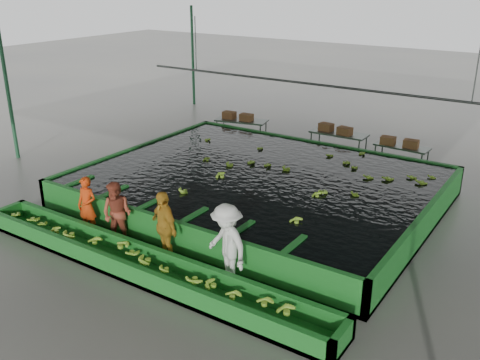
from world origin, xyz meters
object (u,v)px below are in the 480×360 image
Objects in this scene: sorting_trough at (141,264)px; box_stack_right at (399,146)px; packing_table_right at (401,157)px; flotation_tank at (258,187)px; worker_d at (227,245)px; packing_table_mid at (338,145)px; worker_a at (87,206)px; worker_c at (164,227)px; box_stack_left at (238,119)px; box_stack_mid at (335,133)px; packing_table_left at (241,131)px; worker_b at (117,214)px.

box_stack_right reaches higher than sorting_trough.
flotation_tank is at bearing -116.85° from packing_table_right.
worker_d reaches higher than sorting_trough.
box_stack_right reaches higher than packing_table_mid.
box_stack_right is (5.19, 9.47, 0.06)m from worker_a.
box_stack_right reaches higher than flotation_tank.
worker_c is 9.90m from box_stack_left.
box_stack_left reaches higher than box_stack_right.
box_stack_mid is (2.79, 9.42, 0.17)m from worker_a.
worker_a is at bearing -159.58° from worker_d.
box_stack_mid reaches higher than packing_table_mid.
worker_a is 9.95m from packing_table_mid.
box_stack_right is at bearing -1.15° from packing_table_mid.
packing_table_right is at bearing 95.13° from worker_c.
packing_table_left is (-3.80, 9.92, 0.22)m from sorting_trough.
packing_table_mid reaches higher than packing_table_left.
packing_table_mid is 1.62× the size of box_stack_left.
packing_table_right is 6.63m from box_stack_left.
packing_table_mid is (2.90, 9.52, -0.30)m from worker_a.
sorting_trough is 2.79m from worker_a.
worker_a is 2.66m from worker_c.
box_stack_right is at bearing 106.03° from worker_d.
worker_b reaches higher than packing_table_mid.
flotation_tank is 4.32m from worker_c.
flotation_tank is at bearing 110.98° from worker_c.
worker_c is 0.94× the size of worker_d.
worker_a is at bearing -82.63° from packing_table_left.
worker_b is at bearing -75.05° from box_stack_left.
box_stack_mid is 2.40m from box_stack_right.
flotation_tank is at bearing 55.91° from worker_b.
flotation_tank is 6.03× the size of worker_b.
flotation_tank reaches higher than sorting_trough.
packing_table_right is 1.41× the size of box_stack_mid.
sorting_trough is 6.39× the size of worker_a.
flotation_tank is 4.58m from worker_b.
sorting_trough is 10.69m from packing_table_right.
worker_a is 0.85× the size of packing_table_right.
box_stack_left is at bearing -175.75° from packing_table_right.
box_stack_right is at bearing 3.14° from packing_table_left.
worker_c is (2.65, 0.00, 0.11)m from worker_a.
packing_table_right is (2.62, 9.55, -0.47)m from worker_c.
worker_a is 1.20× the size of box_stack_mid.
worker_a is 9.20m from packing_table_left.
packing_table_left is at bearing 89.07° from worker_a.
worker_c is (0.04, -4.30, 0.44)m from flotation_tank.
worker_d is (1.85, -4.30, 0.49)m from flotation_tank.
packing_table_left is at bearing -176.86° from box_stack_right.
worker_c is at bearing -14.66° from worker_b.
worker_b is 1.28× the size of box_stack_left.
worker_b is 1.56m from worker_c.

